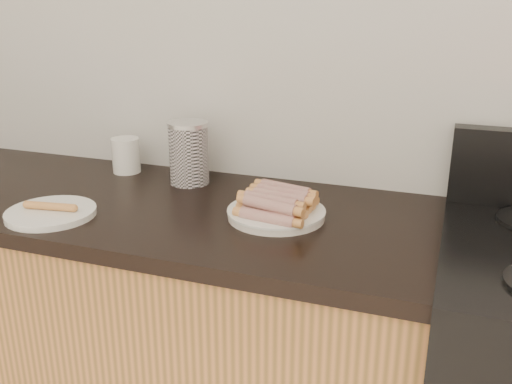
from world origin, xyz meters
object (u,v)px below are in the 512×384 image
(main_plate, at_px, (276,215))
(canister, at_px, (189,153))
(side_plate, at_px, (51,213))
(mug, at_px, (126,155))

(main_plate, distance_m, canister, 0.38)
(main_plate, relative_size, canister, 1.32)
(canister, bearing_deg, main_plate, -28.64)
(main_plate, relative_size, side_plate, 1.09)
(side_plate, bearing_deg, main_plate, 18.53)
(main_plate, xyz_separation_m, canister, (-0.33, 0.18, 0.08))
(canister, relative_size, mug, 1.70)
(main_plate, xyz_separation_m, mug, (-0.56, 0.21, 0.05))
(side_plate, xyz_separation_m, canister, (0.21, 0.36, 0.08))
(main_plate, distance_m, side_plate, 0.57)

